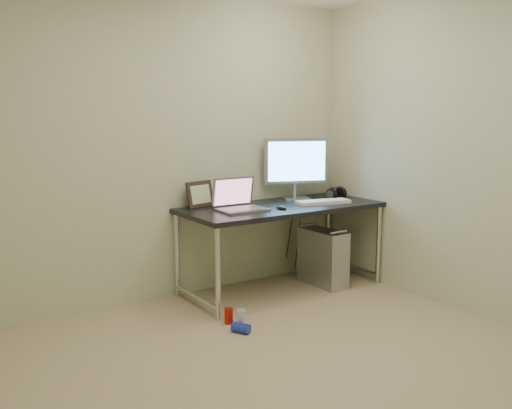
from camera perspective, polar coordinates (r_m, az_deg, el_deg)
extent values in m
plane|color=tan|center=(3.58, 4.27, -16.38)|extent=(3.50, 3.50, 0.00)
cube|color=beige|center=(4.73, -8.78, 5.57)|extent=(3.50, 0.02, 2.50)
cube|color=beige|center=(4.53, 22.24, 4.84)|extent=(0.02, 3.50, 2.50)
cube|color=black|center=(4.91, 2.57, -0.31)|extent=(1.75, 0.77, 0.04)
cylinder|color=silver|center=(4.26, -3.84, -6.98)|extent=(0.04, 0.04, 0.71)
cylinder|color=silver|center=(4.85, -7.92, -5.04)|extent=(0.04, 0.04, 0.71)
cylinder|color=silver|center=(5.27, 12.14, -4.00)|extent=(0.04, 0.04, 0.71)
cylinder|color=silver|center=(5.76, 7.23, -2.74)|extent=(0.04, 0.04, 0.71)
cylinder|color=silver|center=(4.63, -5.95, -9.23)|extent=(0.04, 0.69, 0.04)
cylinder|color=silver|center=(5.58, 9.50, -6.11)|extent=(0.04, 0.69, 0.04)
cube|color=#A4A4A8|center=(5.18, 6.70, -5.28)|extent=(0.21, 0.48, 0.50)
cylinder|color=#ABABB1|center=(4.97, 8.26, -2.73)|extent=(0.18, 0.03, 0.02)
cylinder|color=#ABABB1|center=(5.27, 5.34, -2.00)|extent=(0.18, 0.03, 0.02)
cylinder|color=black|center=(5.44, 3.41, -2.91)|extent=(0.01, 0.16, 0.69)
cylinder|color=black|center=(5.48, 4.29, -3.04)|extent=(0.02, 0.11, 0.71)
cylinder|color=#AA1409|center=(4.29, -2.75, -11.06)|extent=(0.08, 0.08, 0.12)
cylinder|color=silver|center=(4.21, -1.50, -11.31)|extent=(0.08, 0.08, 0.13)
cylinder|color=#1C32B0|center=(4.12, -1.51, -12.24)|extent=(0.13, 0.15, 0.07)
cube|color=#ABABB1|center=(4.62, -1.37, -0.54)|extent=(0.38, 0.28, 0.02)
cube|color=slate|center=(4.61, -1.37, -0.39)|extent=(0.34, 0.23, 0.00)
cube|color=#93949C|center=(4.72, -2.32, 1.29)|extent=(0.38, 0.06, 0.24)
cube|color=#734557|center=(4.72, -2.26, 1.28)|extent=(0.34, 0.05, 0.21)
cube|color=#ABABB1|center=(5.25, 4.00, 0.62)|extent=(0.28, 0.24, 0.02)
cylinder|color=#ABABB1|center=(5.26, 3.86, 1.44)|extent=(0.04, 0.04, 0.13)
cube|color=#ABABB1|center=(5.22, 3.97, 4.36)|extent=(0.57, 0.23, 0.41)
cube|color=#4A9DE7|center=(5.20, 4.13, 4.34)|extent=(0.51, 0.18, 0.36)
cube|color=white|center=(5.03, 6.73, 0.26)|extent=(0.50, 0.25, 0.03)
ellipsoid|color=black|center=(5.13, 8.14, 0.48)|extent=(0.08, 0.12, 0.04)
ellipsoid|color=black|center=(4.71, 2.57, -0.26)|extent=(0.07, 0.11, 0.04)
cylinder|color=black|center=(5.37, 7.49, 1.00)|extent=(0.06, 0.11, 0.11)
cylinder|color=black|center=(5.46, 8.54, 1.11)|extent=(0.06, 0.11, 0.11)
cube|color=black|center=(5.41, 8.03, 1.68)|extent=(0.14, 0.03, 0.01)
cube|color=black|center=(4.82, -5.62, 1.04)|extent=(0.29, 0.15, 0.22)
cylinder|color=silver|center=(4.93, -3.25, 0.54)|extent=(0.01, 0.01, 0.10)
cylinder|color=white|center=(4.92, -3.25, 1.24)|extent=(0.04, 0.03, 0.04)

